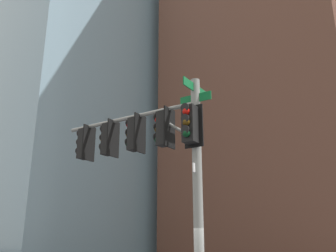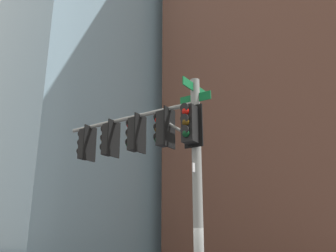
# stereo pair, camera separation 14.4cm
# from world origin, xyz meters

# --- Properties ---
(signal_pole_assembly) EXTENTS (5.13, 1.82, 6.49)m
(signal_pole_assembly) POSITION_xyz_m (-1.02, -0.28, 4.66)
(signal_pole_assembly) COLOR gray
(signal_pole_assembly) RESTS_ON ground_plane
(building_brick_nearside) EXTENTS (27.23, 17.37, 59.01)m
(building_brick_nearside) POSITION_xyz_m (-18.95, 37.00, 29.50)
(building_brick_nearside) COLOR brown
(building_brick_nearside) RESTS_ON ground_plane
(building_glass_tower) EXTENTS (25.38, 33.03, 80.42)m
(building_glass_tower) POSITION_xyz_m (-47.76, 27.21, 40.21)
(building_glass_tower) COLOR #8CB2C6
(building_glass_tower) RESTS_ON ground_plane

